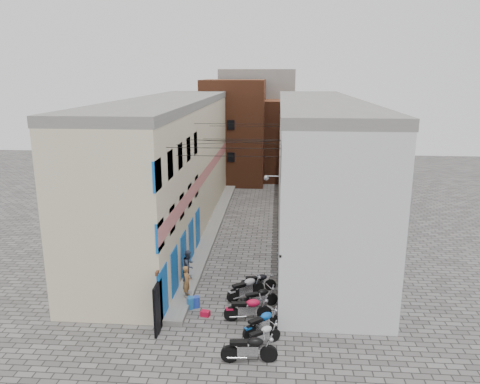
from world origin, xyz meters
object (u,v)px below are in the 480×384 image
(person_a, at_px, (187,281))
(motorcycle_e, at_px, (259,297))
(motorcycle_a, at_px, (249,347))
(person_b, at_px, (189,265))
(motorcycle_c, at_px, (262,322))
(motorcycle_d, at_px, (248,308))
(motorcycle_f, at_px, (246,287))
(water_jug_far, at_px, (196,302))
(motorcycle_g, at_px, (258,281))
(motorcycle_b, at_px, (263,335))
(water_jug_near, at_px, (191,303))
(red_crate, at_px, (205,313))

(person_a, bearing_deg, motorcycle_e, -93.65)
(motorcycle_a, height_order, person_b, person_b)
(motorcycle_c, xyz_separation_m, motorcycle_e, (-0.23, 2.28, -0.02))
(motorcycle_d, height_order, person_b, person_b)
(motorcycle_e, distance_m, motorcycle_f, 1.09)
(motorcycle_c, relative_size, water_jug_far, 3.73)
(motorcycle_g, distance_m, water_jug_far, 3.42)
(motorcycle_b, xyz_separation_m, motorcycle_f, (-0.96, 4.00, 0.11))
(person_b, relative_size, water_jug_near, 2.87)
(motorcycle_f, relative_size, red_crate, 5.33)
(motorcycle_e, bearing_deg, motorcycle_c, -20.43)
(motorcycle_f, xyz_separation_m, person_b, (-3.04, 1.34, 0.45))
(person_b, bearing_deg, motorcycle_b, -124.22)
(motorcycle_c, bearing_deg, water_jug_near, -160.77)
(person_b, xyz_separation_m, water_jug_far, (0.79, -2.39, -0.79))
(motorcycle_b, relative_size, motorcycle_g, 0.94)
(motorcycle_g, height_order, person_a, person_a)
(person_a, bearing_deg, motorcycle_f, -77.64)
(motorcycle_a, distance_m, person_a, 5.68)
(motorcycle_b, xyz_separation_m, motorcycle_e, (-0.28, 3.15, 0.05))
(motorcycle_a, height_order, motorcycle_g, motorcycle_a)
(motorcycle_f, bearing_deg, person_b, -151.16)
(motorcycle_d, bearing_deg, person_a, -125.22)
(motorcycle_b, distance_m, motorcycle_c, 0.87)
(motorcycle_c, distance_m, motorcycle_g, 4.06)
(person_b, xyz_separation_m, red_crate, (1.33, -3.18, -0.93))
(motorcycle_c, bearing_deg, motorcycle_a, -53.04)
(red_crate, bearing_deg, motorcycle_b, -39.16)
(person_a, distance_m, person_b, 1.85)
(motorcycle_e, height_order, water_jug_far, motorcycle_e)
(motorcycle_d, bearing_deg, red_crate, -104.34)
(red_crate, bearing_deg, person_a, 128.74)
(motorcycle_c, bearing_deg, motorcycle_f, 155.08)
(water_jug_far, height_order, red_crate, water_jug_far)
(motorcycle_a, height_order, water_jug_near, motorcycle_a)
(motorcycle_d, relative_size, motorcycle_g, 1.16)
(motorcycle_d, height_order, motorcycle_g, motorcycle_d)
(motorcycle_c, height_order, motorcycle_d, motorcycle_d)
(motorcycle_a, relative_size, motorcycle_c, 1.10)
(person_b, bearing_deg, red_crate, -138.22)
(motorcycle_d, xyz_separation_m, water_jug_near, (-2.73, 0.86, -0.34))
(motorcycle_a, height_order, motorcycle_e, motorcycle_a)
(water_jug_far, bearing_deg, motorcycle_e, 3.67)
(motorcycle_e, bearing_deg, motorcycle_b, -21.13)
(person_b, bearing_deg, motorcycle_d, -117.05)
(motorcycle_b, bearing_deg, water_jug_near, -166.58)
(water_jug_far, bearing_deg, motorcycle_b, -42.72)
(motorcycle_b, bearing_deg, motorcycle_g, 147.31)
(motorcycle_d, xyz_separation_m, motorcycle_f, (-0.24, 2.06, -0.01))
(motorcycle_d, xyz_separation_m, person_b, (-3.28, 3.40, 0.44))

